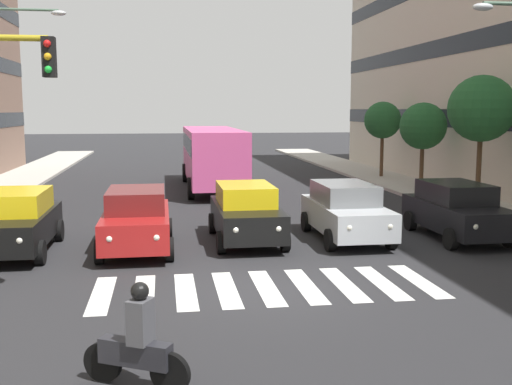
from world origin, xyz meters
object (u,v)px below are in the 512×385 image
at_px(car_2, 246,212).
at_px(car_1, 346,211).
at_px(car_4, 16,221).
at_px(motorcycle_with_rider, 137,345).
at_px(street_tree_2, 423,126).
at_px(car_0, 457,210).
at_px(bus_behind_traffic, 212,152).
at_px(street_tree_3, 383,120).
at_px(car_3, 137,219).
at_px(street_tree_1, 482,109).

bearing_deg(car_2, car_1, 176.95).
relative_size(car_4, motorcycle_with_rider, 2.83).
bearing_deg(car_4, street_tree_2, -147.66).
bearing_deg(car_0, bus_behind_traffic, -63.53).
distance_m(bus_behind_traffic, motorcycle_with_rider, 22.21).
bearing_deg(car_2, motorcycle_with_rider, 73.24).
distance_m(car_1, street_tree_3, 17.28).
bearing_deg(car_3, street_tree_2, -141.29).
bearing_deg(car_4, motorcycle_with_rider, 112.09).
relative_size(car_3, street_tree_1, 0.86).
height_order(car_0, car_2, same).
bearing_deg(car_4, street_tree_3, -135.89).
relative_size(car_3, bus_behind_traffic, 0.42).
bearing_deg(car_2, street_tree_2, -135.08).
bearing_deg(street_tree_2, motorcycle_with_rider, 56.58).
xyz_separation_m(car_3, street_tree_3, (-13.20, -16.11, 2.45)).
distance_m(car_1, street_tree_1, 8.97).
bearing_deg(bus_behind_traffic, car_2, 90.00).
bearing_deg(car_1, car_4, 2.00).
bearing_deg(bus_behind_traffic, motorcycle_with_rider, 82.60).
relative_size(motorcycle_with_rider, street_tree_2, 0.38).
xyz_separation_m(motorcycle_with_rider, street_tree_2, (-12.81, -19.40, 2.51)).
relative_size(car_0, motorcycle_with_rider, 2.83).
bearing_deg(car_1, street_tree_3, -113.87).
xyz_separation_m(car_0, street_tree_3, (-3.49, -16.01, 2.45)).
bearing_deg(street_tree_1, car_0, 55.77).
bearing_deg(motorcycle_with_rider, car_4, -67.91).
distance_m(car_0, car_2, 6.52).
height_order(bus_behind_traffic, street_tree_1, street_tree_1).
bearing_deg(street_tree_3, car_3, 50.68).
xyz_separation_m(motorcycle_with_rider, street_tree_3, (-12.84, -24.96, 2.69)).
height_order(bus_behind_traffic, motorcycle_with_rider, bus_behind_traffic).
xyz_separation_m(street_tree_1, street_tree_3, (0.01, -10.87, -0.64)).
bearing_deg(street_tree_3, motorcycle_with_rider, 62.79).
bearing_deg(car_3, car_0, -179.43).
distance_m(car_1, car_3, 6.29).
height_order(car_1, car_4, same).
height_order(car_1, car_2, same).
distance_m(car_1, street_tree_2, 12.42).
height_order(car_0, motorcycle_with_rider, car_0).
bearing_deg(street_tree_2, bus_behind_traffic, -14.59).
bearing_deg(bus_behind_traffic, car_4, 63.44).
bearing_deg(car_4, car_3, 177.70).
height_order(motorcycle_with_rider, street_tree_2, street_tree_2).
distance_m(car_1, car_2, 3.06).
bearing_deg(street_tree_3, car_4, 44.11).
relative_size(car_0, bus_behind_traffic, 0.42).
relative_size(car_3, car_4, 1.00).
xyz_separation_m(car_0, street_tree_1, (-3.50, -5.14, 3.10)).
height_order(car_0, street_tree_2, street_tree_2).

